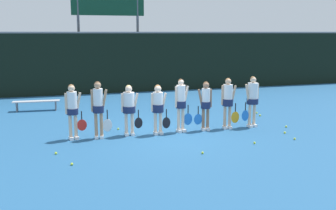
{
  "coord_description": "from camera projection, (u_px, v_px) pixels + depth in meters",
  "views": [
    {
      "loc": [
        -3.67,
        -12.08,
        3.27
      ],
      "look_at": [
        0.01,
        -0.01,
        0.94
      ],
      "focal_mm": 42.0,
      "sensor_mm": 36.0,
      "label": 1
    }
  ],
  "objects": [
    {
      "name": "ground_plane",
      "position": [
        168.0,
        133.0,
        13.01
      ],
      "size": [
        140.0,
        140.0,
        0.0
      ],
      "primitive_type": "plane",
      "color": "#235684"
    },
    {
      "name": "fence_windscreen",
      "position": [
        119.0,
        62.0,
        21.33
      ],
      "size": [
        60.0,
        0.08,
        3.3
      ],
      "color": "black",
      "rests_on": "ground_plane"
    },
    {
      "name": "scoreboard",
      "position": [
        108.0,
        11.0,
        21.49
      ],
      "size": [
        3.98,
        0.15,
        5.6
      ],
      "color": "#515156",
      "rests_on": "ground_plane"
    },
    {
      "name": "bench_courtside",
      "position": [
        36.0,
        102.0,
        16.6
      ],
      "size": [
        1.93,
        0.49,
        0.42
      ],
      "rotation": [
        0.0,
        0.0,
        -0.07
      ],
      "color": "#B2B2B7",
      "rests_on": "ground_plane"
    },
    {
      "name": "player_0",
      "position": [
        72.0,
        107.0,
        12.04
      ],
      "size": [
        0.64,
        0.35,
        1.72
      ],
      "rotation": [
        0.0,
        0.0,
        0.19
      ],
      "color": "beige",
      "rests_on": "ground_plane"
    },
    {
      "name": "player_1",
      "position": [
        98.0,
        105.0,
        12.15
      ],
      "size": [
        0.63,
        0.35,
        1.8
      ],
      "rotation": [
        0.0,
        0.0,
        -0.13
      ],
      "color": "tan",
      "rests_on": "ground_plane"
    },
    {
      "name": "player_2",
      "position": [
        129.0,
        106.0,
        12.52
      ],
      "size": [
        0.68,
        0.41,
        1.63
      ],
      "rotation": [
        0.0,
        0.0,
        -0.05
      ],
      "color": "beige",
      "rests_on": "ground_plane"
    },
    {
      "name": "player_3",
      "position": [
        158.0,
        105.0,
        12.65
      ],
      "size": [
        0.65,
        0.37,
        1.63
      ],
      "rotation": [
        0.0,
        0.0,
        0.01
      ],
      "color": "beige",
      "rests_on": "ground_plane"
    },
    {
      "name": "player_4",
      "position": [
        181.0,
        101.0,
        12.95
      ],
      "size": [
        0.63,
        0.34,
        1.78
      ],
      "rotation": [
        0.0,
        0.0,
        0.19
      ],
      "color": "beige",
      "rests_on": "ground_plane"
    },
    {
      "name": "player_5",
      "position": [
        206.0,
        102.0,
        13.18
      ],
      "size": [
        0.61,
        0.33,
        1.66
      ],
      "rotation": [
        0.0,
        0.0,
        -0.15
      ],
      "color": "#8C664C",
      "rests_on": "ground_plane"
    },
    {
      "name": "player_6",
      "position": [
        228.0,
        99.0,
        13.41
      ],
      "size": [
        0.65,
        0.37,
        1.75
      ],
      "rotation": [
        0.0,
        0.0,
        -0.12
      ],
      "color": "tan",
      "rests_on": "ground_plane"
    },
    {
      "name": "player_7",
      "position": [
        252.0,
        97.0,
        13.63
      ],
      "size": [
        0.67,
        0.41,
        1.78
      ],
      "rotation": [
        0.0,
        0.0,
        0.13
      ],
      "color": "beige",
      "rests_on": "ground_plane"
    },
    {
      "name": "tennis_ball_0",
      "position": [
        257.0,
        113.0,
        16.05
      ],
      "size": [
        0.07,
        0.07,
        0.07
      ],
      "primitive_type": "sphere",
      "color": "#CCE033",
      "rests_on": "ground_plane"
    },
    {
      "name": "tennis_ball_1",
      "position": [
        72.0,
        164.0,
        9.81
      ],
      "size": [
        0.07,
        0.07,
        0.07
      ],
      "primitive_type": "sphere",
      "color": "#CCE033",
      "rests_on": "ground_plane"
    },
    {
      "name": "tennis_ball_2",
      "position": [
        255.0,
        143.0,
        11.68
      ],
      "size": [
        0.07,
        0.07,
        0.07
      ],
      "primitive_type": "sphere",
      "color": "#CCE033",
      "rests_on": "ground_plane"
    },
    {
      "name": "tennis_ball_3",
      "position": [
        56.0,
        153.0,
        10.68
      ],
      "size": [
        0.07,
        0.07,
        0.07
      ],
      "primitive_type": "sphere",
      "color": "#CCE033",
      "rests_on": "ground_plane"
    },
    {
      "name": "tennis_ball_4",
      "position": [
        295.0,
        139.0,
        12.14
      ],
      "size": [
        0.07,
        0.07,
        0.07
      ],
      "primitive_type": "sphere",
      "color": "#CCE033",
      "rests_on": "ground_plane"
    },
    {
      "name": "tennis_ball_5",
      "position": [
        203.0,
        153.0,
        10.73
      ],
      "size": [
        0.07,
        0.07,
        0.07
      ],
      "primitive_type": "sphere",
      "color": "#CCE033",
      "rests_on": "ground_plane"
    },
    {
      "name": "tennis_ball_6",
      "position": [
        286.0,
        127.0,
        13.71
      ],
      "size": [
        0.07,
        0.07,
        0.07
      ],
      "primitive_type": "sphere",
      "color": "#CCE033",
      "rests_on": "ground_plane"
    },
    {
      "name": "tennis_ball_7",
      "position": [
        260.0,
        115.0,
        15.57
      ],
      "size": [
        0.07,
        0.07,
        0.07
      ],
      "primitive_type": "sphere",
      "color": "#CCE033",
      "rests_on": "ground_plane"
    },
    {
      "name": "tennis_ball_8",
      "position": [
        118.0,
        129.0,
        13.38
      ],
      "size": [
        0.07,
        0.07,
        0.07
      ],
      "primitive_type": "sphere",
      "color": "#CCE033",
      "rests_on": "ground_plane"
    },
    {
      "name": "tennis_ball_9",
      "position": [
        79.0,
        128.0,
        13.51
      ],
      "size": [
        0.07,
        0.07,
        0.07
      ],
      "primitive_type": "sphere",
      "color": "#CCE033",
      "rests_on": "ground_plane"
    },
    {
      "name": "tennis_ball_10",
      "position": [
        285.0,
        133.0,
        12.88
      ],
      "size": [
        0.07,
        0.07,
        0.07
      ],
      "primitive_type": "sphere",
      "color": "#CCE033",
      "rests_on": "ground_plane"
    }
  ]
}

